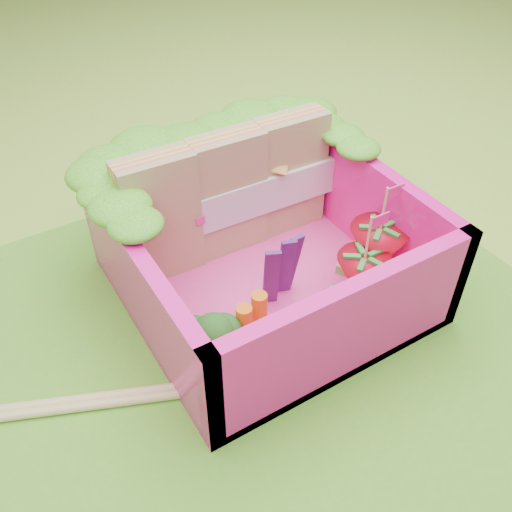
{
  "coord_description": "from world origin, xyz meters",
  "views": [
    {
      "loc": [
        -0.99,
        -1.46,
        2.06
      ],
      "look_at": [
        0.05,
        0.26,
        0.28
      ],
      "focal_mm": 40.0,
      "sensor_mm": 36.0,
      "label": 1
    }
  ],
  "objects_px": {
    "strawberry_right": "(376,251)",
    "chopsticks": "(66,405)",
    "bento_box": "(265,248)",
    "sandwich_stack": "(229,195)",
    "strawberry_left": "(362,278)",
    "broccoli": "(212,344)"
  },
  "relations": [
    {
      "from": "bento_box",
      "to": "strawberry_left",
      "type": "bearing_deg",
      "value": -44.54
    },
    {
      "from": "strawberry_left",
      "to": "strawberry_right",
      "type": "xyz_separation_m",
      "value": [
        0.17,
        0.1,
        0.01
      ]
    },
    {
      "from": "strawberry_left",
      "to": "chopsticks",
      "type": "bearing_deg",
      "value": 173.33
    },
    {
      "from": "bento_box",
      "to": "sandwich_stack",
      "type": "bearing_deg",
      "value": 89.2
    },
    {
      "from": "strawberry_right",
      "to": "chopsticks",
      "type": "xyz_separation_m",
      "value": [
        -1.56,
        0.06,
        -0.18
      ]
    },
    {
      "from": "strawberry_right",
      "to": "broccoli",
      "type": "bearing_deg",
      "value": -172.83
    },
    {
      "from": "sandwich_stack",
      "to": "strawberry_right",
      "type": "relative_size",
      "value": 2.25
    },
    {
      "from": "broccoli",
      "to": "chopsticks",
      "type": "xyz_separation_m",
      "value": [
        -0.59,
        0.19,
        -0.21
      ]
    },
    {
      "from": "sandwich_stack",
      "to": "broccoli",
      "type": "relative_size",
      "value": 3.88
    },
    {
      "from": "bento_box",
      "to": "strawberry_left",
      "type": "height_order",
      "value": "bento_box"
    },
    {
      "from": "strawberry_left",
      "to": "strawberry_right",
      "type": "relative_size",
      "value": 0.94
    },
    {
      "from": "sandwich_stack",
      "to": "broccoli",
      "type": "distance_m",
      "value": 0.86
    },
    {
      "from": "chopsticks",
      "to": "broccoli",
      "type": "bearing_deg",
      "value": -17.46
    },
    {
      "from": "strawberry_right",
      "to": "bento_box",
      "type": "bearing_deg",
      "value": 155.65
    },
    {
      "from": "broccoli",
      "to": "strawberry_left",
      "type": "relative_size",
      "value": 0.62
    },
    {
      "from": "strawberry_right",
      "to": "chopsticks",
      "type": "relative_size",
      "value": 0.27
    },
    {
      "from": "chopsticks",
      "to": "sandwich_stack",
      "type": "bearing_deg",
      "value": 25.72
    },
    {
      "from": "broccoli",
      "to": "strawberry_right",
      "type": "height_order",
      "value": "strawberry_right"
    },
    {
      "from": "sandwich_stack",
      "to": "strawberry_left",
      "type": "xyz_separation_m",
      "value": [
        0.33,
        -0.68,
        -0.19
      ]
    },
    {
      "from": "chopsticks",
      "to": "strawberry_left",
      "type": "bearing_deg",
      "value": -6.67
    },
    {
      "from": "sandwich_stack",
      "to": "strawberry_right",
      "type": "distance_m",
      "value": 0.78
    },
    {
      "from": "sandwich_stack",
      "to": "bento_box",
      "type": "bearing_deg",
      "value": -90.8
    }
  ]
}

